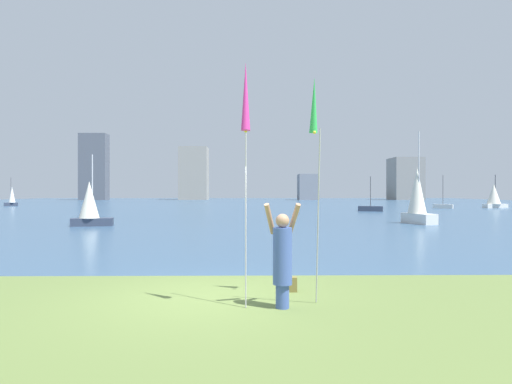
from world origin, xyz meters
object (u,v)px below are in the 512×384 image
Objects in this scene: sailboat_2 at (494,196)px; sailboat_4 at (418,198)px; bag at (292,284)px; kite_flag_left at (246,103)px; sailboat_1 at (370,208)px; person at (282,256)px; sailboat_3 at (90,205)px; sailboat_6 at (443,206)px; kite_flag_right at (314,112)px; sailboat_7 at (12,196)px.

sailboat_4 is at bearing -127.14° from sailboat_2.
sailboat_4 is at bearing 62.26° from bag.
sailboat_4 is at bearing 61.76° from kite_flag_left.
person is at bearing -107.74° from sailboat_1.
kite_flag_left is 20.74m from sailboat_3.
person is 0.43× the size of kite_flag_left.
sailboat_6 is (12.42, 24.26, -1.34)m from sailboat_4.
sailboat_3 is (-9.38, 18.35, -2.35)m from kite_flag_left.
kite_flag_right is at bearing 24.41° from person.
sailboat_1 is (11.47, 35.52, 0.14)m from bag.
sailboat_2 is 0.70× the size of sailboat_4.
sailboat_2 is 6.92m from sailboat_6.
sailboat_3 is at bearing -139.63° from sailboat_1.
kite_flag_right is at bearing -116.66° from sailboat_6.
sailboat_1 is at bearing 40.37° from sailboat_3.
kite_flag_left is 3.81m from bag.
sailboat_7 is at bearing 104.21° from person.
bag is 21.02m from sailboat_4.
sailboat_3 is (-21.79, -18.53, 0.94)m from sailboat_1.
sailboat_2 reaches higher than person.
sailboat_4 reaches higher than kite_flag_right.
sailboat_7 is (-45.18, 16.14, 1.03)m from sailboat_1.
kite_flag_left is 1.02× the size of kite_flag_right.
sailboat_4 reaches higher than sailboat_6.
kite_flag_right is 20.75m from sailboat_3.
kite_flag_left reaches higher than sailboat_3.
sailboat_2 is at bearing 8.78° from sailboat_6.
sailboat_1 reaches higher than bag.
sailboat_7 is (-33.42, 52.91, 0.41)m from person.
sailboat_3 is (-10.32, 16.99, 1.08)m from bag.
sailboat_2 is at bearing 25.54° from sailboat_1.
kite_flag_left is at bearing -151.39° from kite_flag_right.
sailboat_1 is 0.87× the size of sailboat_2.
person is at bearing -61.20° from sailboat_3.
sailboat_6 is (23.12, 44.17, -3.28)m from kite_flag_left.
sailboat_4 is (9.76, 18.55, 1.49)m from bag.
person is 49.46m from sailboat_6.
sailboat_6 is (22.47, 44.06, -0.61)m from person.
kite_flag_left is at bearing -108.60° from sailboat_1.
sailboat_4 is 27.29m from sailboat_6.
bag is 19.91m from sailboat_3.
sailboat_6 is (22.18, 42.82, 0.15)m from bag.
bag is (0.29, 1.25, -0.76)m from person.
kite_flag_right is (0.65, 0.59, 2.64)m from person.
sailboat_6 reaches higher than sailboat_1.
kite_flag_right reaches higher than bag.
bag is 61.70m from sailboat_7.
kite_flag_right is 37.98m from sailboat_1.
person is at bearing -117.02° from sailboat_6.
sailboat_4 is 1.47× the size of sailboat_7.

